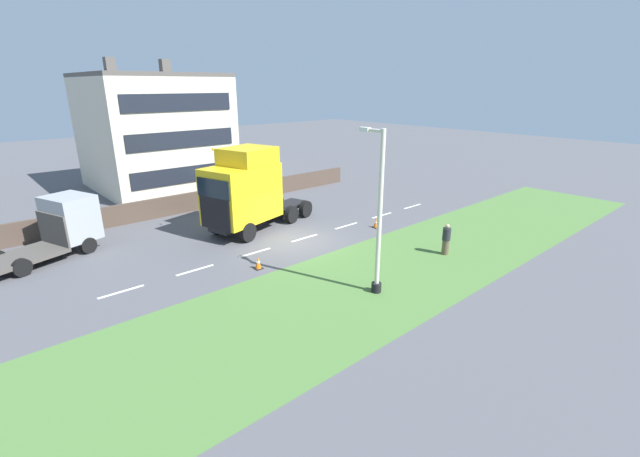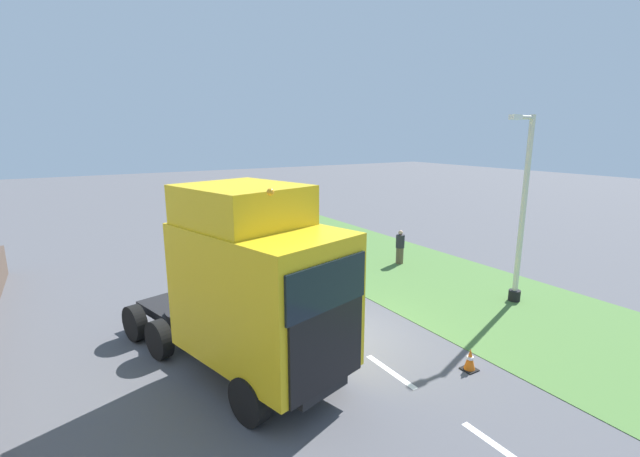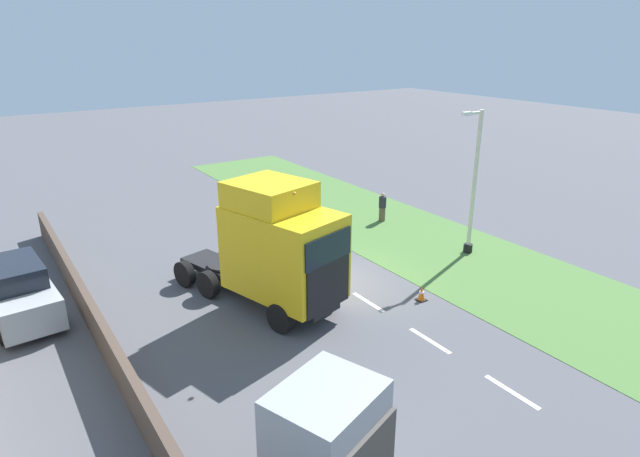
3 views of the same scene
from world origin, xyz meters
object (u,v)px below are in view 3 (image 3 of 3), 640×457
Objects in this scene: flatbed_truck at (343,453)px; traffic_cone_trailing at (296,231)px; pedestrian at (382,207)px; traffic_cone_lead at (422,293)px; parked_car at (19,291)px; lorry_cab at (277,248)px; lamp_post at (473,192)px.

traffic_cone_trailing is at bearing 42.42° from flatbed_truck.
pedestrian is 9.12m from traffic_cone_lead.
lorry_cab is at bearing 146.17° from parked_car.
traffic_cone_trailing is at bearing -177.02° from parked_car.
lorry_cab reaches higher than parked_car.
parked_car is at bearing -14.75° from lamp_post.
parked_car is 0.75× the size of lamp_post.
pedestrian is at bearing -165.43° from lorry_cab.
flatbed_truck is 0.87× the size of lamp_post.
traffic_cone_lead is (-8.00, -5.94, -1.18)m from flatbed_truck.
traffic_cone_trailing is at bearing -87.46° from traffic_cone_lead.
flatbed_truck is at bearing 105.33° from parked_car.
lamp_post is at bearing 163.65° from lorry_cab.
traffic_cone_lead is 1.00× the size of traffic_cone_trailing.
parked_car reaches higher than traffic_cone_trailing.
parked_car is at bearing 3.13° from pedestrian.
traffic_cone_trailing is (5.39, -6.17, -2.60)m from lamp_post.
lorry_cab is 7.70m from traffic_cone_trailing.
traffic_cone_trailing is at bearing -141.37° from lorry_cab.
lamp_post reaches higher than parked_car.
traffic_cone_lead is (-12.56, 6.89, -0.72)m from parked_car.
parked_car reaches higher than pedestrian.
lamp_post is (-17.58, 4.63, 1.88)m from parked_car.
flatbed_truck reaches higher than parked_car.
lamp_post is (-13.02, -8.21, 1.42)m from flatbed_truck.
lamp_post is at bearing 161.02° from parked_car.
parked_car reaches higher than traffic_cone_lead.
lorry_cab is 1.58× the size of parked_car.
lorry_cab is at bearing -27.32° from traffic_cone_lead.
traffic_cone_trailing is (-7.63, -14.38, -1.18)m from flatbed_truck.
flatbed_truck reaches higher than traffic_cone_lead.
flatbed_truck is 18.71m from pedestrian.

